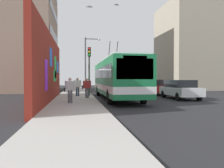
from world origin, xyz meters
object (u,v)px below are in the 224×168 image
Objects in this scene: street_lamp at (87,60)px; pedestrian_at_curb at (87,87)px; parked_car_champagne at (143,85)px; traffic_light at (89,63)px; parked_car_white at (180,89)px; parked_car_red at (158,87)px; city_bus at (116,77)px; pedestrian_near_wall at (70,88)px; pedestrian_midblock at (77,86)px.

pedestrian_at_curb is at bearing 177.11° from street_lamp.
traffic_light is at bearing 137.32° from parked_car_champagne.
street_lamp reaches higher than parked_car_white.
parked_car_red and parked_car_champagne have the same top height.
city_bus is at bearing 152.29° from parked_car_champagne.
traffic_light is at bearing 68.41° from parked_car_white.
traffic_light is 6.39m from street_lamp.
city_bus is 2.76× the size of parked_car_white.
pedestrian_near_wall is at bearing 108.73° from parked_car_white.
parked_car_champagne is (5.67, -0.00, 0.00)m from parked_car_red.
city_bus is 6.77m from parked_car_red.
traffic_light is (-7.97, 7.35, 2.26)m from parked_car_champagne.
parked_car_white is 12.13m from street_lamp.
parked_car_red is 8.82m from street_lamp.
parked_car_white is at bearing -180.00° from parked_car_red.
pedestrian_midblock is at bearing 112.12° from traffic_light.
parked_car_white is at bearing -106.39° from pedestrian_midblock.
parked_car_champagne is at bearing -0.00° from parked_car_red.
street_lamp reaches higher than traffic_light.
parked_car_red is 12.14m from pedestrian_near_wall.
street_lamp is at bearing 60.77° from parked_car_red.
parked_car_white is 2.79× the size of pedestrian_midblock.
pedestrian_at_curb reaches higher than parked_car_champagne.
parked_car_white is 1.08× the size of parked_car_red.
traffic_light is (0.43, -1.06, 2.01)m from pedestrian_midblock.
pedestrian_midblock reaches higher than parked_car_champagne.
parked_car_champagne is (9.90, -5.20, -0.96)m from city_bus.
pedestrian_midblock is 0.37× the size of traffic_light.
parked_car_white is 7.70m from pedestrian_at_curb.
pedestrian_near_wall is 0.25× the size of street_lamp.
parked_car_champagne is 12.84m from pedestrian_at_curb.
city_bus is at bearing -114.98° from pedestrian_midblock.
street_lamp reaches higher than parked_car_champagne.
pedestrian_at_curb is (-4.62, 7.67, 0.23)m from parked_car_red.
pedestrian_near_wall is at bearing 137.14° from city_bus.
parked_car_white is 10.88m from parked_car_champagne.
pedestrian_near_wall reaches higher than pedestrian_at_curb.
pedestrian_at_curb is at bearing 85.59° from parked_car_white.
street_lamp is (8.28, 2.04, 2.04)m from city_bus.
parked_car_champagne is at bearing 0.00° from parked_car_white.
parked_car_red is 0.99× the size of parked_car_champagne.
traffic_light is at bearing 107.38° from parked_car_red.
city_bus is 7.78× the size of pedestrian_near_wall.
parked_car_red is at bearing -119.23° from street_lamp.
traffic_light reaches higher than pedestrian_near_wall.
city_bus is at bearing -42.86° from pedestrian_near_wall.
pedestrian_midblock is 1.03× the size of pedestrian_at_curb.
street_lamp reaches higher than pedestrian_near_wall.
parked_car_champagne is 8.00m from street_lamp.
city_bus is 2.61m from pedestrian_at_curb.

